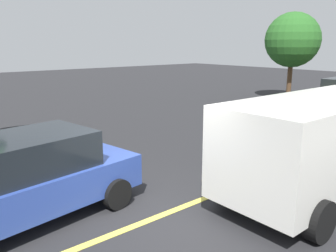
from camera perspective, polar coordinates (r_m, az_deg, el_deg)
The scene contains 5 objects.
ground_plane at distance 7.14m, azimuth -1.12°, elevation -14.42°, with size 80.00×80.00×0.00m, color #262628.
lane_marking_centre at distance 9.14m, azimuth 13.86°, elevation -8.37°, with size 28.00×0.16×0.01m, color #E0D14C.
white_van at distance 8.26m, azimuth 23.42°, elevation -2.21°, with size 5.20×2.26×2.20m.
car_blue_approaching at distance 7.16m, azimuth -22.19°, elevation -8.02°, with size 4.65×2.50×1.67m.
tree_left_verge at distance 22.52m, azimuth 19.64°, elevation 13.06°, with size 3.22×3.22×5.16m.
Camera 1 is at (-3.95, -4.94, 3.31)m, focal length 37.38 mm.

